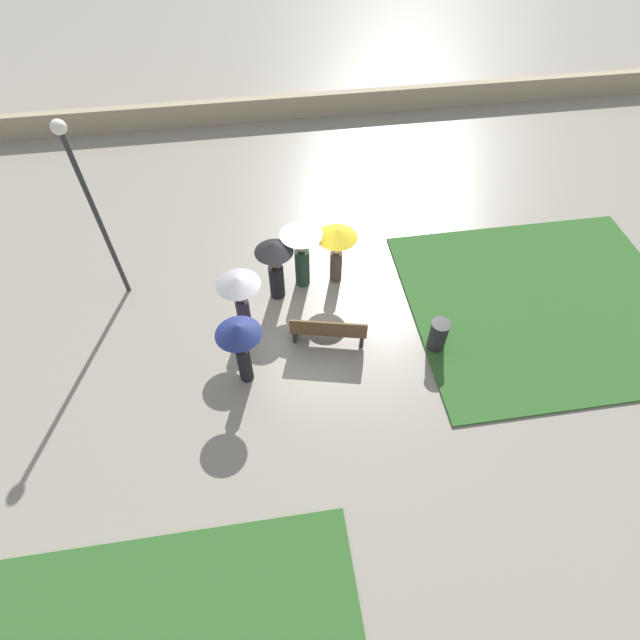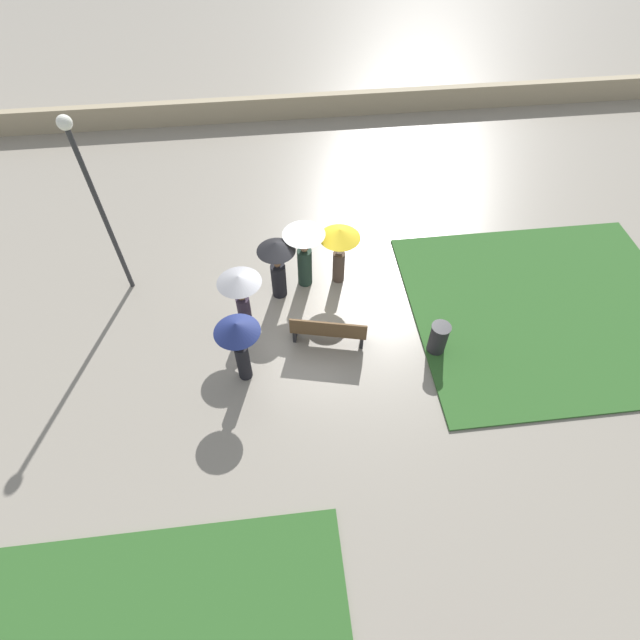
% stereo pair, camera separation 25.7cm
% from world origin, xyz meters
% --- Properties ---
extents(ground_plane, '(90.00, 90.00, 0.00)m').
position_xyz_m(ground_plane, '(0.00, 0.00, 0.00)').
color(ground_plane, gray).
extents(lawn_patch_near, '(7.25, 6.35, 0.06)m').
position_xyz_m(lawn_patch_near, '(-6.77, 0.50, 0.03)').
color(lawn_patch_near, '#2D5B26').
rests_on(lawn_patch_near, ground_plane).
extents(parapet_wall, '(45.00, 0.35, 0.88)m').
position_xyz_m(parapet_wall, '(0.00, -10.36, 0.44)').
color(parapet_wall, tan).
rests_on(parapet_wall, ground_plane).
extents(park_bench, '(1.94, 0.84, 0.90)m').
position_xyz_m(park_bench, '(-0.78, 0.89, 0.47)').
color(park_bench, brown).
rests_on(park_bench, ground_plane).
extents(lamp_post, '(0.32, 0.32, 4.99)m').
position_xyz_m(lamp_post, '(4.41, -1.70, 3.15)').
color(lamp_post, '#2D2D30').
rests_on(lamp_post, ground_plane).
extents(trash_bin, '(0.48, 0.48, 0.93)m').
position_xyz_m(trash_bin, '(-3.41, 1.45, 0.47)').
color(trash_bin, '#232326').
rests_on(trash_bin, ground_plane).
extents(crowd_person_navy, '(1.03, 1.03, 1.97)m').
position_xyz_m(crowd_person_navy, '(1.31, 1.66, 1.46)').
color(crowd_person_navy, black).
rests_on(crowd_person_navy, ground_plane).
extents(crowd_person_grey, '(1.07, 1.07, 1.83)m').
position_xyz_m(crowd_person_grey, '(1.26, 0.12, 1.31)').
color(crowd_person_grey, '#2D2333').
rests_on(crowd_person_grey, ground_plane).
extents(crowd_person_black, '(0.99, 0.99, 1.86)m').
position_xyz_m(crowd_person_black, '(0.33, -0.92, 1.26)').
color(crowd_person_black, black).
rests_on(crowd_person_black, ground_plane).
extents(crowd_person_white, '(1.11, 1.11, 1.96)m').
position_xyz_m(crowd_person_white, '(-0.41, -1.28, 1.34)').
color(crowd_person_white, '#1E3328').
rests_on(crowd_person_white, ground_plane).
extents(crowd_person_yellow, '(1.08, 1.08, 1.81)m').
position_xyz_m(crowd_person_yellow, '(-1.34, -1.29, 1.37)').
color(crowd_person_yellow, '#47382D').
rests_on(crowd_person_yellow, ground_plane).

